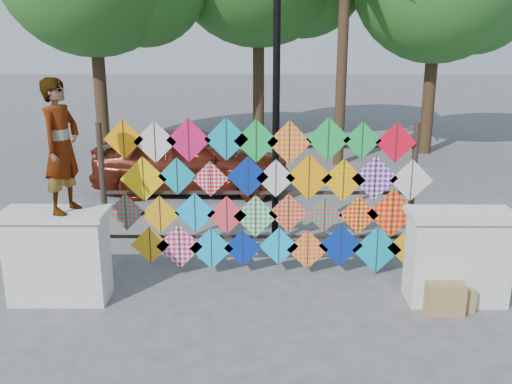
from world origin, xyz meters
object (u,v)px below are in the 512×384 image
sedan (192,160)px  vendor_woman (61,146)px  kite_rack (267,197)px  lamppost (276,87)px

sedan → vendor_woman: bearing=171.7°
kite_rack → sedan: (-1.63, 4.49, -0.46)m
kite_rack → vendor_woman: bearing=-160.8°
vendor_woman → sedan: bearing=6.3°
kite_rack → vendor_woman: vendor_woman is taller
vendor_woman → lamppost: lamppost is taller
kite_rack → sedan: bearing=109.9°
vendor_woman → lamppost: bearing=-34.9°
sedan → lamppost: 4.16m
vendor_woman → sedan: 5.68m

